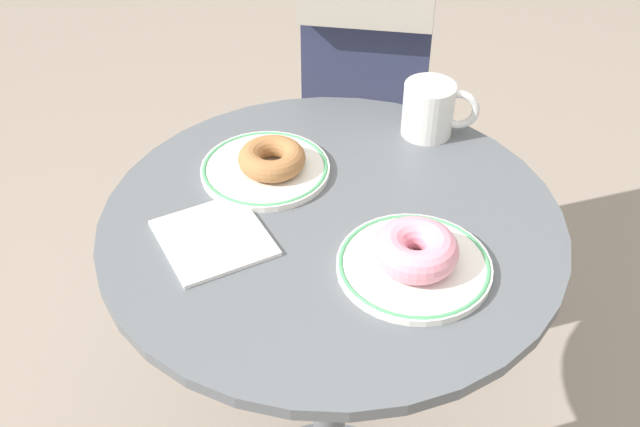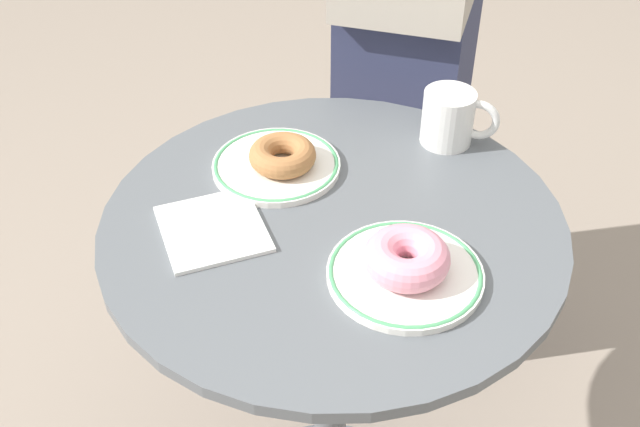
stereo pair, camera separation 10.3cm
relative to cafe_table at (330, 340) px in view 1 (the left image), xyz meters
The scene contains 7 objects.
cafe_table is the anchor object (origin of this frame).
plate_left 0.30m from the cafe_table, behind, with size 0.19×0.19×0.01m.
plate_right 0.30m from the cafe_table, ahead, with size 0.20×0.20×0.01m.
donut_cinnamon 0.31m from the cafe_table, behind, with size 0.10×0.10×0.03m, color #A36B3D.
donut_pink_frosted 0.32m from the cafe_table, ahead, with size 0.11×0.11×0.04m, color pink.
paper_napkin 0.30m from the cafe_table, 110.45° to the right, with size 0.14×0.13×0.01m, color white.
coffee_mug 0.39m from the cafe_table, 107.26° to the left, with size 0.10×0.10×0.09m.
Camera 1 is at (0.64, -0.49, 1.42)m, focal length 43.13 mm.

